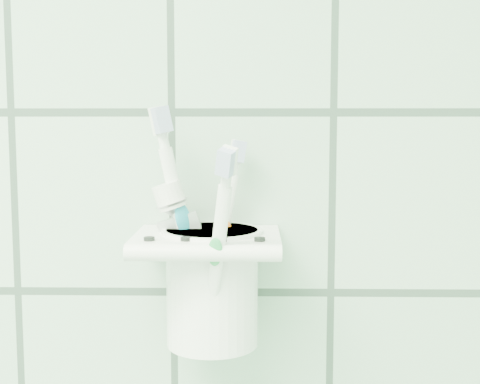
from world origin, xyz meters
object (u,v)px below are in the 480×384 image
at_px(toothbrush_blue, 207,235).
at_px(toothbrush_orange, 206,237).
at_px(cup, 212,283).
at_px(toothbrush_pink, 204,219).
at_px(holder_bracket, 207,243).
at_px(toothpaste_tube, 214,243).

xyz_separation_m(toothbrush_blue, toothbrush_orange, (0.00, -0.03, 0.00)).
bearing_deg(cup, toothbrush_orange, -99.92).
xyz_separation_m(cup, toothbrush_pink, (-0.01, 0.01, 0.06)).
height_order(cup, toothbrush_blue, toothbrush_blue).
relative_size(holder_bracket, toothpaste_tube, 0.84).
bearing_deg(cup, toothbrush_blue, 122.96).
bearing_deg(holder_bracket, toothpaste_tube, 70.06).
bearing_deg(toothbrush_pink, toothpaste_tube, -16.26).
distance_m(toothbrush_pink, toothpaste_tube, 0.02).
xyz_separation_m(toothbrush_orange, toothpaste_tube, (0.00, 0.03, -0.01)).
relative_size(cup, toothpaste_tube, 0.69).
xyz_separation_m(holder_bracket, cup, (0.00, 0.00, -0.04)).
bearing_deg(cup, toothbrush_pink, 142.37).
bearing_deg(toothbrush_blue, toothbrush_orange, -104.78).
bearing_deg(toothbrush_orange, toothpaste_tube, 103.65).
xyz_separation_m(cup, toothbrush_orange, (-0.00, -0.02, 0.05)).
relative_size(toothbrush_blue, toothbrush_orange, 0.97).
height_order(toothbrush_pink, toothbrush_orange, toothbrush_pink).
relative_size(holder_bracket, toothbrush_orange, 0.70).
relative_size(cup, toothbrush_blue, 0.59).
distance_m(holder_bracket, cup, 0.04).
xyz_separation_m(cup, toothbrush_blue, (-0.01, 0.01, 0.04)).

